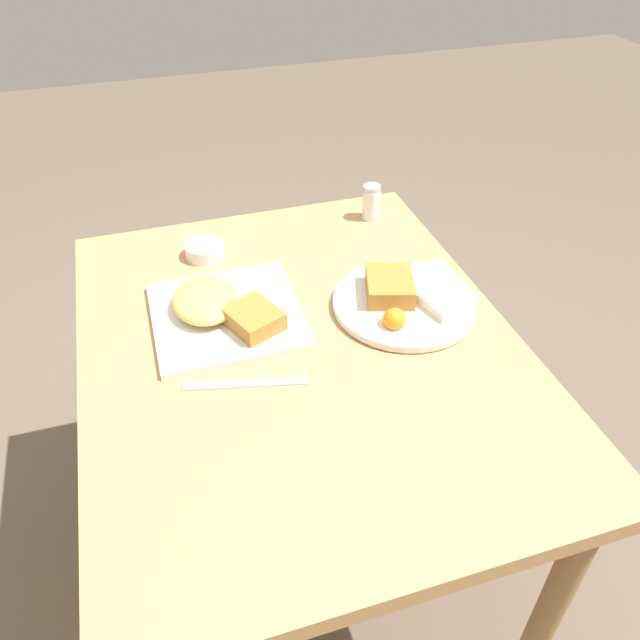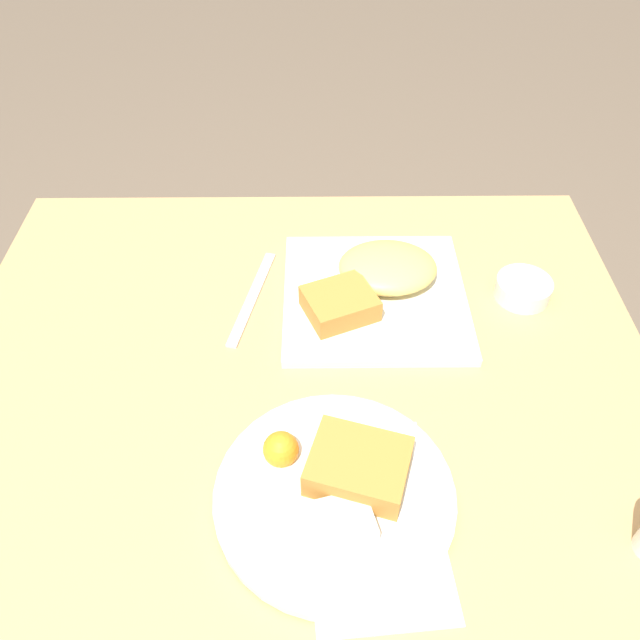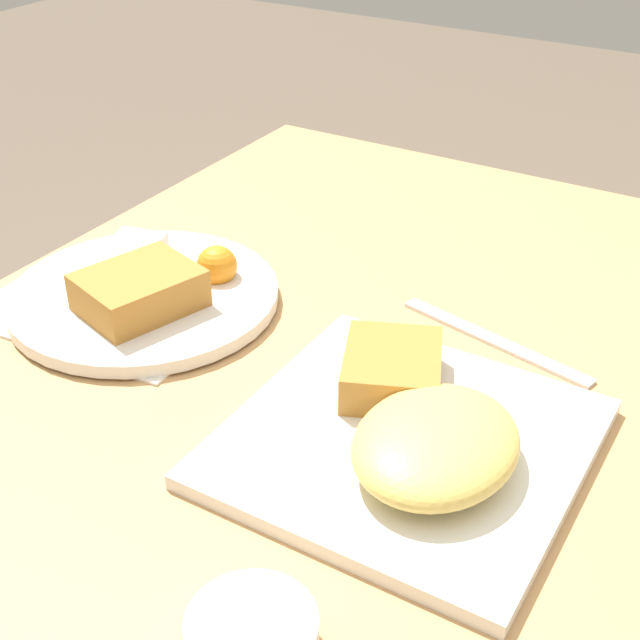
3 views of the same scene
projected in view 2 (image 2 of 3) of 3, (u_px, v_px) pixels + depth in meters
name	position (u px, v px, depth m)	size (l,w,h in m)	color
ground_plane	(308.00, 568.00, 1.42)	(8.00, 8.00, 0.00)	brown
dining_table	(302.00, 394.00, 0.96)	(1.00, 0.79, 0.73)	tan
menu_card	(373.00, 518.00, 0.72)	(0.17, 0.26, 0.00)	silver
plate_square_near	(375.00, 286.00, 0.97)	(0.28, 0.28, 0.06)	white
plate_oval_far	(336.00, 488.00, 0.73)	(0.28, 0.28, 0.05)	white
sauce_ramekin	(523.00, 288.00, 0.97)	(0.09, 0.09, 0.03)	white
butter_knife	(252.00, 297.00, 0.98)	(0.06, 0.21, 0.00)	silver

